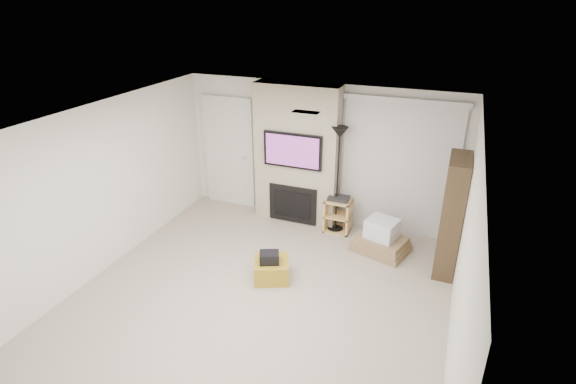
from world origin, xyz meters
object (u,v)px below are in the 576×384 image
at_px(ottoman, 272,269).
at_px(av_stand, 338,213).
at_px(bookshelf, 452,216).
at_px(floor_lamp, 339,151).
at_px(box_stack, 381,239).

distance_m(ottoman, av_stand, 1.84).
bearing_deg(ottoman, bookshelf, 27.05).
distance_m(floor_lamp, av_stand, 1.14).
distance_m(ottoman, bookshelf, 2.76).
height_order(ottoman, floor_lamp, floor_lamp).
bearing_deg(bookshelf, av_stand, 163.38).
bearing_deg(box_stack, av_stand, 153.91).
xyz_separation_m(ottoman, floor_lamp, (0.48, 1.76, 1.34)).
bearing_deg(ottoman, floor_lamp, 74.78).
bearing_deg(av_stand, ottoman, -106.46).
distance_m(floor_lamp, box_stack, 1.60).
xyz_separation_m(av_stand, box_stack, (0.84, -0.41, -0.13)).
bearing_deg(ottoman, av_stand, 73.54).
height_order(ottoman, av_stand, av_stand).
distance_m(av_stand, box_stack, 0.95).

